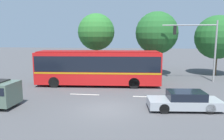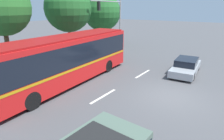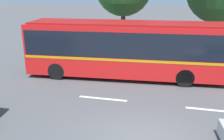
% 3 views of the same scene
% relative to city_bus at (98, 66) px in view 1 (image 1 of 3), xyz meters
% --- Properties ---
extents(ground_plane, '(140.00, 140.00, 0.00)m').
position_rel_city_bus_xyz_m(ground_plane, '(1.79, -6.78, -1.87)').
color(ground_plane, '#4C4C4F').
extents(city_bus, '(11.79, 3.30, 3.29)m').
position_rel_city_bus_xyz_m(city_bus, '(0.00, 0.00, 0.00)').
color(city_bus, red).
rests_on(city_bus, ground).
extents(sedan_foreground, '(4.70, 2.16, 1.21)m').
position_rel_city_bus_xyz_m(sedan_foreground, '(6.78, -6.29, -1.29)').
color(sedan_foreground, '#9EA3A8').
rests_on(sedan_foreground, ground).
extents(traffic_light_pole, '(5.47, 0.24, 6.24)m').
position_rel_city_bus_xyz_m(traffic_light_pole, '(10.22, 3.19, 2.24)').
color(traffic_light_pole, gray).
rests_on(traffic_light_pole, ground).
extents(flowering_hedge, '(6.89, 1.24, 1.50)m').
position_rel_city_bus_xyz_m(flowering_hedge, '(2.83, 3.44, -1.14)').
color(flowering_hedge, '#286028').
rests_on(flowering_hedge, ground).
extents(street_tree_left, '(4.33, 4.33, 7.31)m').
position_rel_city_bus_xyz_m(street_tree_left, '(-1.21, 5.62, 3.26)').
color(street_tree_left, brown).
rests_on(street_tree_left, ground).
extents(street_tree_centre, '(4.93, 4.93, 7.50)m').
position_rel_city_bus_xyz_m(street_tree_centre, '(5.86, 6.10, 3.15)').
color(street_tree_centre, brown).
rests_on(street_tree_centre, ground).
extents(street_tree_right, '(5.11, 5.11, 7.09)m').
position_rel_city_bus_xyz_m(street_tree_right, '(12.93, 7.07, 2.65)').
color(street_tree_right, brown).
rests_on(street_tree_right, ground).
extents(lane_stripe_near, '(2.40, 0.16, 0.01)m').
position_rel_city_bus_xyz_m(lane_stripe_near, '(4.61, -3.55, -1.86)').
color(lane_stripe_near, silver).
rests_on(lane_stripe_near, ground).
extents(lane_stripe_mid, '(2.40, 0.16, 0.01)m').
position_rel_city_bus_xyz_m(lane_stripe_mid, '(-0.49, -3.46, -1.86)').
color(lane_stripe_mid, silver).
rests_on(lane_stripe_mid, ground).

